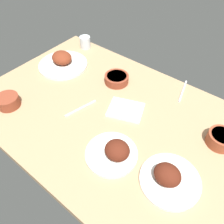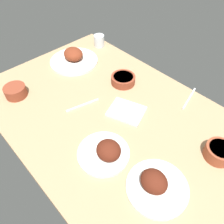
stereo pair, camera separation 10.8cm
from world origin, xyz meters
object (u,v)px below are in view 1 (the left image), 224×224
bowl_sauce (221,139)px  fork_loose (81,108)px  spoon_loose (183,91)px  plate_far_side (169,178)px  bowl_potatoes (8,101)px  water_tumbler (85,42)px  plate_near_viewer (63,62)px  plate_center_main (114,152)px  bowl_onions (117,79)px  folded_napkin (126,110)px

bowl_sauce → fork_loose: (62.01, 22.77, -2.75)cm
fork_loose → spoon_loose: (-34.32, -44.13, 0.00)cm
plate_far_side → bowl_potatoes: (83.43, 13.57, 0.30)cm
water_tumbler → fork_loose: water_tumbler is taller
bowl_sauce → bowl_potatoes: size_ratio=1.03×
plate_near_viewer → bowl_sauce: size_ratio=2.53×
plate_center_main → fork_loose: size_ratio=1.23×
bowl_sauce → plate_far_side: bearing=73.5°
bowl_sauce → fork_loose: bearing=20.2°
plate_far_side → fork_loose: plate_far_side is taller
spoon_loose → bowl_onions: bearing=101.5°
water_tumbler → spoon_loose: water_tumbler is taller
plate_center_main → fork_loose: bearing=-20.1°
plate_near_viewer → bowl_onions: size_ratio=2.19×
plate_far_side → plate_near_viewer: size_ratio=0.79×
folded_napkin → spoon_loose: size_ratio=0.91×
spoon_loose → plate_far_side: bearing=-174.0°
plate_center_main → bowl_sauce: bearing=-133.3°
plate_far_side → folded_napkin: (34.72, -20.34, -2.20)cm
plate_far_side → fork_loose: size_ratio=1.31×
bowl_sauce → bowl_potatoes: 102.05cm
bowl_onions → water_tumbler: bearing=-22.6°
plate_center_main → bowl_potatoes: (60.39, 9.72, 0.25)cm
bowl_potatoes → plate_center_main: bearing=-170.9°
plate_far_side → spoon_loose: size_ratio=1.26×
plate_center_main → spoon_loose: (-4.22, -55.17, -2.46)cm
plate_far_side → bowl_sauce: 31.25cm
bowl_potatoes → folded_napkin: bearing=-145.2°
plate_near_viewer → folded_napkin: bearing=172.3°
plate_near_viewer → water_tumbler: bearing=-81.5°
plate_center_main → plate_far_side: size_ratio=0.94×
fork_loose → plate_far_side: bearing=-83.7°
plate_center_main → bowl_sauce: (-31.91, -33.81, 0.29)cm
plate_far_side → water_tumbler: plate_far_side is taller
bowl_potatoes → fork_loose: 36.82cm
plate_far_side → bowl_onions: 62.92cm
plate_center_main → spoon_loose: size_ratio=1.19×
bowl_onions → spoon_loose: size_ratio=0.73×
bowl_onions → bowl_potatoes: bearing=57.3°
bowl_potatoes → water_tumbler: water_tumbler is taller
plate_near_viewer → plate_far_side: bearing=162.6°
plate_near_viewer → bowl_potatoes: 41.41cm
bowl_sauce → spoon_loose: bearing=-37.6°
plate_far_side → bowl_potatoes: 84.53cm
spoon_loose → fork_loose: bearing=128.0°
plate_center_main → bowl_potatoes: bearing=9.1°
bowl_sauce → spoon_loose: 35.08cm
bowl_sauce → bowl_onions: size_ratio=0.87×
water_tumbler → plate_far_side: bearing=150.5°
bowl_potatoes → bowl_sauce: bearing=-154.7°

